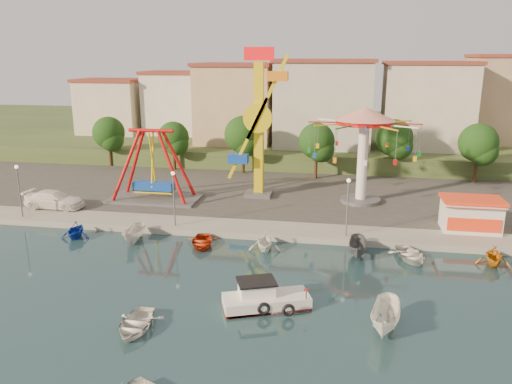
% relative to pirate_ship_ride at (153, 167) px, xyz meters
% --- Properties ---
extents(ground, '(200.00, 200.00, 0.00)m').
position_rel_pirate_ship_ride_xyz_m(ground, '(13.12, -20.97, -4.39)').
color(ground, '#143139').
rests_on(ground, ground).
extents(quay_deck, '(200.00, 100.00, 0.60)m').
position_rel_pirate_ship_ride_xyz_m(quay_deck, '(13.12, 41.03, -4.09)').
color(quay_deck, '#9E998E').
rests_on(quay_deck, ground).
extents(asphalt_pad, '(90.00, 28.00, 0.01)m').
position_rel_pirate_ship_ride_xyz_m(asphalt_pad, '(13.12, 9.03, -3.79)').
color(asphalt_pad, '#4C4944').
rests_on(asphalt_pad, quay_deck).
extents(hill_terrace, '(200.00, 60.00, 3.00)m').
position_rel_pirate_ship_ride_xyz_m(hill_terrace, '(13.12, 46.03, -2.89)').
color(hill_terrace, '#384C26').
rests_on(hill_terrace, ground).
extents(pirate_ship_ride, '(10.00, 5.00, 8.00)m').
position_rel_pirate_ship_ride_xyz_m(pirate_ship_ride, '(0.00, 0.00, 0.00)').
color(pirate_ship_ride, '#59595E').
rests_on(pirate_ship_ride, quay_deck).
extents(kamikaze_tower, '(5.00, 3.10, 16.50)m').
position_rel_pirate_ship_ride_xyz_m(kamikaze_tower, '(11.42, 3.50, 4.17)').
color(kamikaze_tower, '#59595E').
rests_on(kamikaze_tower, quay_deck).
extents(wave_swinger, '(11.60, 11.60, 10.40)m').
position_rel_pirate_ship_ride_xyz_m(wave_swinger, '(22.64, 3.22, 3.80)').
color(wave_swinger, '#59595E').
rests_on(wave_swinger, quay_deck).
extents(booth_left, '(5.40, 3.78, 3.08)m').
position_rel_pirate_ship_ride_xyz_m(booth_left, '(32.33, -4.48, -2.23)').
color(booth_left, white).
rests_on(booth_left, quay_deck).
extents(lamp_post_0, '(0.14, 0.14, 5.00)m').
position_rel_pirate_ship_ride_xyz_m(lamp_post_0, '(-10.88, -7.97, -1.29)').
color(lamp_post_0, '#59595E').
rests_on(lamp_post_0, quay_deck).
extents(lamp_post_1, '(0.14, 0.14, 5.00)m').
position_rel_pirate_ship_ride_xyz_m(lamp_post_1, '(5.12, -7.97, -1.29)').
color(lamp_post_1, '#59595E').
rests_on(lamp_post_1, quay_deck).
extents(lamp_post_2, '(0.14, 0.14, 5.00)m').
position_rel_pirate_ship_ride_xyz_m(lamp_post_2, '(21.12, -7.97, -1.29)').
color(lamp_post_2, '#59595E').
rests_on(lamp_post_2, quay_deck).
extents(tree_0, '(4.60, 4.60, 7.19)m').
position_rel_pirate_ship_ride_xyz_m(tree_0, '(-12.88, 16.01, 1.08)').
color(tree_0, '#382314').
rests_on(tree_0, quay_deck).
extents(tree_1, '(4.35, 4.35, 6.80)m').
position_rel_pirate_ship_ride_xyz_m(tree_1, '(-2.88, 15.27, 0.81)').
color(tree_1, '#382314').
rests_on(tree_1, quay_deck).
extents(tree_2, '(5.02, 5.02, 7.85)m').
position_rel_pirate_ship_ride_xyz_m(tree_2, '(7.12, 14.84, 1.52)').
color(tree_2, '#382314').
rests_on(tree_2, quay_deck).
extents(tree_3, '(4.68, 4.68, 7.32)m').
position_rel_pirate_ship_ride_xyz_m(tree_3, '(17.12, 13.40, 1.16)').
color(tree_3, '#382314').
rests_on(tree_3, quay_deck).
extents(tree_4, '(4.86, 4.86, 7.60)m').
position_rel_pirate_ship_ride_xyz_m(tree_4, '(27.12, 16.39, 1.35)').
color(tree_4, '#382314').
rests_on(tree_4, quay_deck).
extents(tree_5, '(4.83, 4.83, 7.54)m').
position_rel_pirate_ship_ride_xyz_m(tree_5, '(37.12, 14.57, 1.31)').
color(tree_5, '#382314').
rests_on(tree_5, quay_deck).
extents(building_0, '(9.26, 9.53, 11.87)m').
position_rel_pirate_ship_ride_xyz_m(building_0, '(-20.25, 25.10, 4.54)').
color(building_0, beige).
rests_on(building_0, hill_terrace).
extents(building_1, '(12.33, 9.01, 8.63)m').
position_rel_pirate_ship_ride_xyz_m(building_1, '(-8.21, 30.42, 2.92)').
color(building_1, silver).
rests_on(building_1, hill_terrace).
extents(building_2, '(11.95, 9.28, 11.23)m').
position_rel_pirate_ship_ride_xyz_m(building_2, '(4.93, 30.99, 4.22)').
color(building_2, tan).
rests_on(building_2, hill_terrace).
extents(building_3, '(12.59, 10.50, 9.20)m').
position_rel_pirate_ship_ride_xyz_m(building_3, '(18.72, 27.83, 3.20)').
color(building_3, beige).
rests_on(building_3, hill_terrace).
extents(building_4, '(10.75, 9.23, 9.24)m').
position_rel_pirate_ship_ride_xyz_m(building_4, '(32.19, 31.24, 3.22)').
color(building_4, beige).
rests_on(building_4, hill_terrace).
extents(cabin_motorboat, '(6.09, 4.08, 2.00)m').
position_rel_pirate_ship_ride_xyz_m(cabin_motorboat, '(15.78, -21.14, -3.86)').
color(cabin_motorboat, white).
rests_on(cabin_motorboat, ground).
extents(rowboat_a, '(3.01, 4.09, 0.82)m').
position_rel_pirate_ship_ride_xyz_m(rowboat_a, '(8.48, -25.32, -3.98)').
color(rowboat_a, white).
rests_on(rowboat_a, ground).
extents(skiff, '(2.49, 4.67, 1.71)m').
position_rel_pirate_ship_ride_xyz_m(skiff, '(23.51, -22.74, -3.54)').
color(skiff, white).
rests_on(skiff, ground).
extents(van, '(6.30, 2.60, 1.82)m').
position_rel_pirate_ship_ride_xyz_m(van, '(-9.30, -4.67, -2.88)').
color(van, white).
rests_on(van, quay_deck).
extents(moored_boat_1, '(2.87, 3.23, 1.57)m').
position_rel_pirate_ship_ride_xyz_m(moored_boat_1, '(-3.36, -11.17, -3.61)').
color(moored_boat_1, '#1230A2').
rests_on(moored_boat_1, ground).
extents(moored_boat_2, '(1.44, 3.72, 1.43)m').
position_rel_pirate_ship_ride_xyz_m(moored_boat_2, '(2.37, -11.17, -3.68)').
color(moored_boat_2, beige).
rests_on(moored_boat_2, ground).
extents(moored_boat_3, '(3.39, 4.26, 0.79)m').
position_rel_pirate_ship_ride_xyz_m(moored_boat_3, '(8.62, -11.17, -4.00)').
color(moored_boat_3, red).
rests_on(moored_boat_3, ground).
extents(moored_boat_4, '(3.12, 3.49, 1.65)m').
position_rel_pirate_ship_ride_xyz_m(moored_boat_4, '(14.23, -11.17, -3.57)').
color(moored_boat_4, white).
rests_on(moored_boat_4, ground).
extents(moored_boat_5, '(1.66, 3.99, 1.52)m').
position_rel_pirate_ship_ride_xyz_m(moored_boat_5, '(22.08, -11.17, -3.64)').
color(moored_boat_5, '#525256').
rests_on(moored_boat_5, ground).
extents(moored_boat_6, '(3.95, 4.68, 0.83)m').
position_rel_pirate_ship_ride_xyz_m(moored_boat_6, '(26.37, -11.17, -3.98)').
color(moored_boat_6, white).
rests_on(moored_boat_6, ground).
extents(moored_boat_7, '(3.18, 3.52, 1.62)m').
position_rel_pirate_ship_ride_xyz_m(moored_boat_7, '(32.72, -11.17, -3.58)').
color(moored_boat_7, orange).
rests_on(moored_boat_7, ground).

